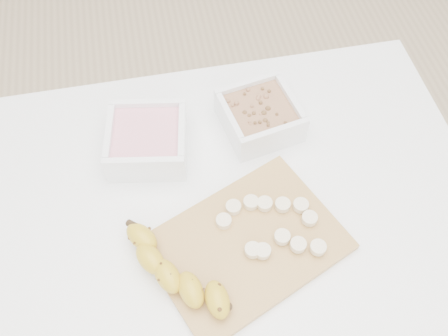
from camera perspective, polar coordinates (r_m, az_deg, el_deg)
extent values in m
plane|color=#C6AD89|center=(1.67, 0.21, -16.20)|extent=(3.50, 3.50, 0.00)
cube|color=white|center=(0.99, 0.34, -3.94)|extent=(1.00, 0.70, 0.04)
cylinder|color=white|center=(1.50, -18.86, -4.06)|extent=(0.05, 0.05, 0.71)
cylinder|color=white|center=(1.55, 14.18, 1.43)|extent=(0.05, 0.05, 0.71)
cube|color=white|center=(1.02, -8.76, 3.16)|extent=(0.18, 0.18, 0.07)
cube|color=pink|center=(1.01, -8.78, 3.26)|extent=(0.15, 0.15, 0.04)
cube|color=white|center=(1.05, 4.12, 5.99)|extent=(0.17, 0.17, 0.07)
cube|color=#916446|center=(1.05, 4.13, 6.09)|extent=(0.15, 0.15, 0.04)
cube|color=#AC894B|center=(0.92, 2.60, -8.71)|extent=(0.40, 0.35, 0.01)
cylinder|color=beige|center=(0.93, -0.03, -6.09)|extent=(0.03, 0.03, 0.01)
cylinder|color=beige|center=(0.94, 1.08, -4.51)|extent=(0.03, 0.03, 0.01)
cylinder|color=beige|center=(0.94, 3.10, -3.96)|extent=(0.03, 0.03, 0.01)
cylinder|color=beige|center=(0.94, 4.67, -4.10)|extent=(0.03, 0.03, 0.01)
cylinder|color=beige|center=(0.95, 6.72, -4.21)|extent=(0.03, 0.03, 0.01)
cylinder|color=beige|center=(0.95, 8.77, -4.24)|extent=(0.03, 0.03, 0.01)
cylinder|color=beige|center=(0.94, 9.75, -5.70)|extent=(0.03, 0.03, 0.01)
cylinder|color=beige|center=(0.90, 3.29, -9.34)|extent=(0.03, 0.03, 0.01)
cylinder|color=beige|center=(0.90, 4.45, -9.45)|extent=(0.03, 0.03, 0.01)
cylinder|color=beige|center=(0.91, 6.67, -7.83)|extent=(0.03, 0.03, 0.01)
cylinder|color=beige|center=(0.91, 8.47, -8.68)|extent=(0.03, 0.03, 0.01)
cylinder|color=beige|center=(0.91, 10.69, -8.92)|extent=(0.03, 0.03, 0.01)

